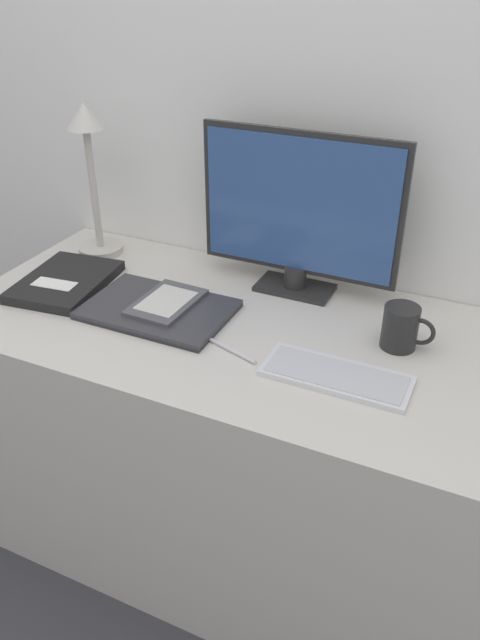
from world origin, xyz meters
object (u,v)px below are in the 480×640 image
at_px(laptop, 158,309).
at_px(coffee_mug, 401,328).
at_px(monitor, 299,213).
at_px(ereader, 166,302).
at_px(desk_lamp, 91,167).
at_px(keyboard, 336,376).
at_px(notebook, 65,282).
at_px(pen, 232,351).

bearing_deg(laptop, coffee_mug, 9.78).
xyz_separation_m(monitor, ereader, (-0.25, -0.24, -0.19)).
bearing_deg(monitor, coffee_mug, -27.21).
bearing_deg(laptop, desk_lamp, 145.37).
height_order(laptop, desk_lamp, desk_lamp).
bearing_deg(keyboard, laptop, 170.87).
bearing_deg(keyboard, coffee_mug, 62.55).
xyz_separation_m(desk_lamp, notebook, (0.04, -0.22, -0.24)).
bearing_deg(pen, keyboard, 1.06).
distance_m(keyboard, desk_lamp, 0.90).
relative_size(monitor, coffee_mug, 4.39).
bearing_deg(keyboard, notebook, 173.10).
relative_size(monitor, keyboard, 1.66).
distance_m(laptop, desk_lamp, 0.48).
distance_m(laptop, ereader, 0.03).
bearing_deg(coffee_mug, monitor, 152.79).
bearing_deg(pen, notebook, 169.63).
bearing_deg(pen, monitor, 86.32).
xyz_separation_m(monitor, desk_lamp, (-0.60, -0.02, 0.04)).
xyz_separation_m(monitor, notebook, (-0.55, -0.24, -0.20)).
height_order(desk_lamp, pen, desk_lamp).
bearing_deg(notebook, pen, -10.37).
xyz_separation_m(monitor, pen, (-0.02, -0.34, -0.21)).
bearing_deg(notebook, laptop, -3.24).
bearing_deg(coffee_mug, keyboard, -117.45).
height_order(monitor, laptop, monitor).
height_order(laptop, ereader, ereader).
xyz_separation_m(keyboard, laptop, (-0.48, 0.08, 0.00)).
bearing_deg(desk_lamp, ereader, -31.37).
xyz_separation_m(keyboard, pen, (-0.24, -0.00, -0.00)).
relative_size(desk_lamp, coffee_mug, 3.64).
relative_size(laptop, ereader, 1.77).
xyz_separation_m(ereader, desk_lamp, (-0.35, 0.21, 0.23)).
xyz_separation_m(coffee_mug, pen, (-0.33, -0.18, -0.05)).
distance_m(monitor, keyboard, 0.44).
distance_m(desk_lamp, notebook, 0.32).
bearing_deg(notebook, keyboard, -6.90).
relative_size(notebook, pen, 2.27).
bearing_deg(desk_lamp, laptop, -34.63).
bearing_deg(pen, ereader, 156.08).
bearing_deg(notebook, monitor, 23.26).
relative_size(ereader, desk_lamp, 0.47).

